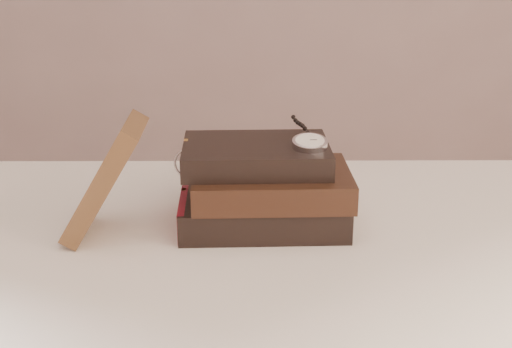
{
  "coord_description": "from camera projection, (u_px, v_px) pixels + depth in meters",
  "views": [
    {
      "loc": [
        0.02,
        -0.56,
        1.16
      ],
      "look_at": [
        0.03,
        0.37,
        0.82
      ],
      "focal_mm": 49.19,
      "sensor_mm": 36.0,
      "label": 1
    }
  ],
  "objects": [
    {
      "name": "pocket_watch",
      "position": [
        309.0,
        141.0,
        0.96
      ],
      "size": [
        0.05,
        0.15,
        0.02
      ],
      "color": "silver",
      "rests_on": "book_stack"
    },
    {
      "name": "book_stack",
      "position": [
        264.0,
        187.0,
        0.99
      ],
      "size": [
        0.24,
        0.17,
        0.12
      ],
      "color": "black",
      "rests_on": "table"
    },
    {
      "name": "table",
      "position": [
        237.0,
        287.0,
        1.02
      ],
      "size": [
        1.0,
        0.6,
        0.75
      ],
      "color": "white",
      "rests_on": "ground"
    },
    {
      "name": "journal",
      "position": [
        105.0,
        178.0,
        0.95
      ],
      "size": [
        0.12,
        0.11,
        0.17
      ],
      "primitive_type": "cube",
      "rotation": [
        0.0,
        0.54,
        0.01
      ],
      "color": "#412A19",
      "rests_on": "table"
    },
    {
      "name": "eyeglasses",
      "position": [
        206.0,
        162.0,
        1.06
      ],
      "size": [
        0.1,
        0.12,
        0.05
      ],
      "color": "silver",
      "rests_on": "book_stack"
    }
  ]
}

